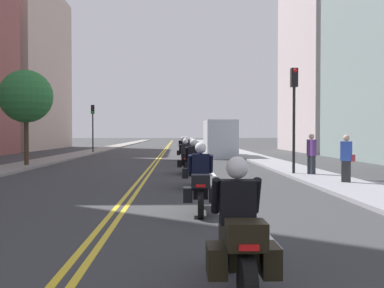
# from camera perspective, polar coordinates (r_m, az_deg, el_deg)

# --- Properties ---
(ground_plane) EXTENTS (264.00, 264.00, 0.00)m
(ground_plane) POSITION_cam_1_polar(r_m,az_deg,el_deg) (48.19, -3.49, -0.81)
(ground_plane) COLOR #37383A
(sidewalk_left) EXTENTS (2.21, 144.00, 0.12)m
(sidewalk_left) POSITION_cam_1_polar(r_m,az_deg,el_deg) (48.91, -11.80, -0.74)
(sidewalk_left) COLOR gray
(sidewalk_left) RESTS_ON ground
(sidewalk_right) EXTENTS (2.21, 144.00, 0.12)m
(sidewalk_right) POSITION_cam_1_polar(r_m,az_deg,el_deg) (48.51, 4.89, -0.73)
(sidewalk_right) COLOR gray
(sidewalk_right) RESTS_ON ground
(centreline_yellow_inner) EXTENTS (0.12, 132.00, 0.01)m
(centreline_yellow_inner) POSITION_cam_1_polar(r_m,az_deg,el_deg) (48.20, -3.63, -0.81)
(centreline_yellow_inner) COLOR yellow
(centreline_yellow_inner) RESTS_ON ground
(centreline_yellow_outer) EXTENTS (0.12, 132.00, 0.01)m
(centreline_yellow_outer) POSITION_cam_1_polar(r_m,az_deg,el_deg) (48.19, -3.35, -0.81)
(centreline_yellow_outer) COLOR yellow
(centreline_yellow_outer) RESTS_ON ground
(lane_dashes_white) EXTENTS (0.14, 56.40, 0.01)m
(lane_dashes_white) POSITION_cam_1_polar(r_m,az_deg,el_deg) (29.24, 1.28, -2.21)
(lane_dashes_white) COLOR silver
(lane_dashes_white) RESTS_ON ground
(building_left_2) EXTENTS (9.12, 17.85, 19.02)m
(building_left_2) POSITION_cam_1_polar(r_m,az_deg,el_deg) (56.79, -21.72, 9.04)
(building_left_2) COLOR #C2A99A
(building_left_2) RESTS_ON ground
(building_right_2) EXTENTS (9.88, 14.43, 24.09)m
(building_right_2) POSITION_cam_1_polar(r_m,az_deg,el_deg) (48.98, 18.62, 13.33)
(building_right_2) COLOR #BFB0B1
(building_right_2) RESTS_ON ground
(motorcycle_0) EXTENTS (0.76, 2.18, 1.56)m
(motorcycle_0) POSITION_cam_1_polar(r_m,az_deg,el_deg) (5.21, 5.93, -11.94)
(motorcycle_0) COLOR black
(motorcycle_0) RESTS_ON ground
(motorcycle_1) EXTENTS (0.78, 2.13, 1.63)m
(motorcycle_1) POSITION_cam_1_polar(r_m,az_deg,el_deg) (10.21, 1.11, -5.26)
(motorcycle_1) COLOR black
(motorcycle_1) RESTS_ON ground
(motorcycle_2) EXTENTS (0.77, 2.21, 1.65)m
(motorcycle_2) POSITION_cam_1_polar(r_m,az_deg,el_deg) (15.05, 0.23, -3.03)
(motorcycle_2) COLOR black
(motorcycle_2) RESTS_ON ground
(motorcycle_3) EXTENTS (0.77, 2.26, 1.60)m
(motorcycle_3) POSITION_cam_1_polar(r_m,az_deg,el_deg) (20.21, -0.84, -1.97)
(motorcycle_3) COLOR black
(motorcycle_3) RESTS_ON ground
(motorcycle_4) EXTENTS (0.76, 2.11, 1.59)m
(motorcycle_4) POSITION_cam_1_polar(r_m,az_deg,el_deg) (25.56, -0.02, -1.31)
(motorcycle_4) COLOR black
(motorcycle_4) RESTS_ON ground
(motorcycle_5) EXTENTS (0.78, 2.27, 1.61)m
(motorcycle_5) POSITION_cam_1_polar(r_m,az_deg,el_deg) (30.61, -1.19, -0.83)
(motorcycle_5) COLOR black
(motorcycle_5) RESTS_ON ground
(motorcycle_6) EXTENTS (0.77, 2.15, 1.59)m
(motorcycle_6) POSITION_cam_1_polar(r_m,az_deg,el_deg) (35.57, -0.73, -0.54)
(motorcycle_6) COLOR black
(motorcycle_6) RESTS_ON ground
(traffic_light_near) EXTENTS (0.28, 0.38, 4.61)m
(traffic_light_near) POSITION_cam_1_polar(r_m,az_deg,el_deg) (19.63, 12.90, 5.35)
(traffic_light_near) COLOR black
(traffic_light_near) RESTS_ON ground
(traffic_light_far) EXTENTS (0.28, 0.38, 4.43)m
(traffic_light_far) POSITION_cam_1_polar(r_m,az_deg,el_deg) (41.80, -12.55, 3.02)
(traffic_light_far) COLOR black
(traffic_light_far) RESTS_ON ground
(pedestrian_0) EXTENTS (0.49, 0.40, 1.78)m
(pedestrian_0) POSITION_cam_1_polar(r_m,az_deg,el_deg) (16.54, 19.10, -1.85)
(pedestrian_0) COLOR #2B2C2D
(pedestrian_0) RESTS_ON ground
(pedestrian_1) EXTENTS (0.35, 0.42, 1.80)m
(pedestrian_1) POSITION_cam_1_polar(r_m,az_deg,el_deg) (19.38, 15.01, -1.33)
(pedestrian_1) COLOR #272D32
(pedestrian_1) RESTS_ON ground
(street_tree_0) EXTENTS (2.85, 2.85, 5.26)m
(street_tree_0) POSITION_cam_1_polar(r_m,az_deg,el_deg) (25.81, -20.43, 5.70)
(street_tree_0) COLOR #483423
(street_tree_0) RESTS_ON ground
(parked_truck) EXTENTS (2.20, 6.50, 2.80)m
(parked_truck) POSITION_cam_1_polar(r_m,az_deg,el_deg) (34.34, 3.47, 0.44)
(parked_truck) COLOR silver
(parked_truck) RESTS_ON ground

